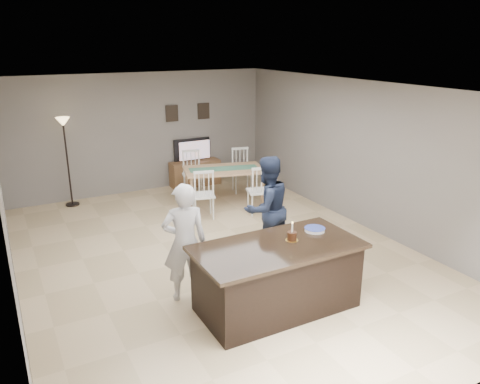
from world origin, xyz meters
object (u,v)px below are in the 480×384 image
man (267,209)px  dining_table (224,175)px  tv_console (195,173)px  birthday_cake (292,236)px  floor_lamp (65,138)px  television (193,150)px  plate_stack (315,229)px  kitchen_island (277,277)px  woman (185,243)px

man → dining_table: size_ratio=0.77×
tv_console → man: size_ratio=0.71×
birthday_cake → floor_lamp: bearing=109.7°
television → man: bearing=82.8°
plate_stack → tv_console: bearing=84.7°
kitchen_island → man: bearing=64.1°
television → floor_lamp: bearing=3.3°
birthday_cake → television: bearing=80.3°
man → floor_lamp: 4.79m
plate_stack → man: bearing=91.9°
kitchen_island → woman: woman is taller
birthday_cake → kitchen_island: bearing=-169.0°
kitchen_island → television: size_ratio=2.35×
woman → plate_stack: bearing=171.4°
kitchen_island → birthday_cake: bearing=11.0°
floor_lamp → tv_console: bearing=1.9°
birthday_cake → plate_stack: size_ratio=0.91×
tv_console → television: bearing=90.0°
kitchen_island → dining_table: bearing=73.2°
birthday_cake → plate_stack: 0.47m
television → birthday_cake: 5.67m
woman → plate_stack: woman is taller
man → floor_lamp: floor_lamp is taller
kitchen_island → man: man is taller
tv_console → woman: size_ratio=0.73×
television → plate_stack: 5.51m
dining_table → television: bearing=105.5°
woman → floor_lamp: bearing=-68.4°
tv_console → man: 4.29m
dining_table → floor_lamp: 3.35m
kitchen_island → plate_stack: size_ratio=7.63×
kitchen_island → birthday_cake: 0.56m
woman → floor_lamp: size_ratio=0.87×
woman → man: size_ratio=0.97×
woman → birthday_cake: 1.42m
television → plate_stack: (-0.51, -5.48, 0.06)m
man → birthday_cake: size_ratio=6.57×
man → birthday_cake: 1.37m
kitchen_island → television: television is taller
woman → floor_lamp: (-0.75, 4.68, 0.64)m
plate_stack → floor_lamp: (-2.39, 5.32, 0.54)m
man → plate_stack: 1.19m
tv_console → plate_stack: size_ratio=4.26×
woman → floor_lamp: floor_lamp is taller
plate_stack → woman: bearing=158.8°
television → woman: bearing=66.1°
kitchen_island → dining_table: 4.22m
plate_stack → birthday_cake: bearing=-166.2°
woman → man: 1.70m
birthday_cake → dining_table: birthday_cake is taller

